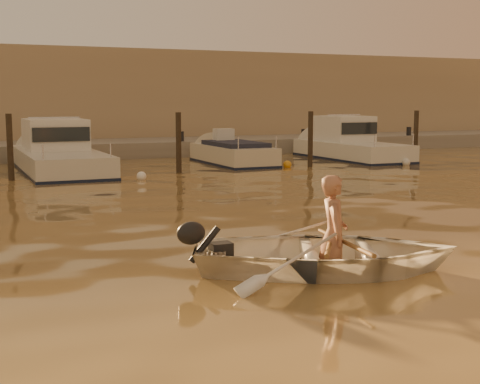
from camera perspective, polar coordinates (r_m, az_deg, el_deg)
name	(u,v)px	position (r m, az deg, el deg)	size (l,w,h in m)	color
dinghy	(326,253)	(9.49, 7.36, -5.17)	(2.64, 3.69, 0.77)	white
person	(334,234)	(9.45, 7.99, -3.58)	(0.61, 0.40, 1.66)	#A46B52
outboard_motor	(219,252)	(9.41, -1.77, -5.11)	(0.90, 0.40, 0.70)	black
oar_port	(344,242)	(9.49, 8.88, -4.23)	(0.06, 0.06, 2.10)	brown
oar_starboard	(330,242)	(9.46, 7.68, -4.24)	(0.06, 0.06, 2.10)	brown
moored_boat_2	(59,153)	(23.55, -15.21, 3.25)	(2.44, 8.13, 1.75)	beige
moored_boat_3	(233,158)	(25.36, -0.62, 2.93)	(1.82, 5.35, 0.95)	beige
moored_boat_4	(351,144)	(27.84, 9.48, 4.08)	(2.18, 6.74, 1.75)	silver
piling_1	(10,151)	(21.15, -19.02, 3.36)	(0.18, 0.18, 2.20)	#2D2319
piling_2	(179,146)	(22.23, -5.26, 3.95)	(0.18, 0.18, 2.20)	#2D2319
piling_3	(310,142)	(24.28, 6.02, 4.26)	(0.18, 0.18, 2.20)	#2D2319
piling_4	(416,139)	(26.93, 14.76, 4.39)	(0.18, 0.18, 2.20)	#2D2319
fender_c	(141,176)	(20.50, -8.41, 1.33)	(0.30, 0.30, 0.30)	white
fender_d	(287,165)	(24.05, 4.06, 2.34)	(0.30, 0.30, 0.30)	orange
fender_e	(406,162)	(25.66, 14.00, 2.47)	(0.30, 0.30, 0.30)	silver
quay	(127,152)	(29.71, -9.62, 3.39)	(52.00, 4.00, 1.00)	gray
waterfront_building	(99,100)	(34.99, -11.95, 7.67)	(46.00, 7.00, 4.80)	#9E8466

